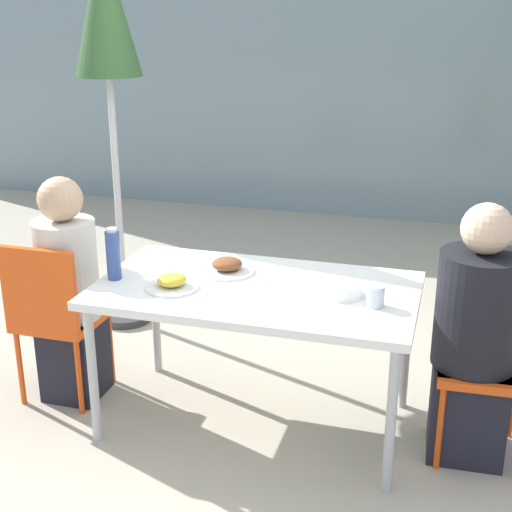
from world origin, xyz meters
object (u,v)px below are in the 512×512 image
at_px(chair_left, 53,310).
at_px(person_left, 69,295).
at_px(drinking_cup, 376,296).
at_px(salad_bowl, 343,289).
at_px(closed_umbrella, 106,27).
at_px(bottle, 113,255).
at_px(chair_right, 484,345).
at_px(person_right, 474,342).

distance_m(chair_left, person_left, 0.11).
bearing_deg(drinking_cup, salad_bowl, 152.82).
relative_size(closed_umbrella, bottle, 9.29).
bearing_deg(bottle, closed_umbrella, 115.79).
distance_m(person_left, closed_umbrella, 1.60).
height_order(closed_umbrella, bottle, closed_umbrella).
xyz_separation_m(person_left, chair_right, (2.04, 0.13, -0.06)).
height_order(person_right, bottle, person_right).
xyz_separation_m(person_right, drinking_cup, (-0.43, -0.12, 0.22)).
xyz_separation_m(person_left, closed_umbrella, (-0.19, 0.95, 1.28)).
relative_size(person_right, drinking_cup, 12.53).
bearing_deg(chair_right, salad_bowl, 8.51).
distance_m(bottle, drinking_cup, 1.24).
xyz_separation_m(person_left, drinking_cup, (1.56, -0.08, 0.21)).
bearing_deg(salad_bowl, chair_left, -176.74).
bearing_deg(person_right, person_left, -1.31).
xyz_separation_m(bottle, drinking_cup, (1.24, 0.02, -0.08)).
height_order(chair_right, bottle, bottle).
relative_size(chair_right, drinking_cup, 9.16).
distance_m(chair_left, salad_bowl, 1.48).
distance_m(chair_right, salad_bowl, 0.69).
height_order(chair_right, person_right, person_right).
bearing_deg(person_left, salad_bowl, 0.13).
distance_m(chair_right, closed_umbrella, 2.72).
height_order(person_left, chair_right, person_left).
xyz_separation_m(person_left, salad_bowl, (1.40, 0.00, 0.19)).
bearing_deg(person_left, closed_umbrella, 101.15).
bearing_deg(person_left, chair_left, -121.98).
xyz_separation_m(person_left, bottle, (0.32, -0.10, 0.28)).
relative_size(chair_right, closed_umbrella, 0.37).
bearing_deg(drinking_cup, closed_umbrella, 149.54).
relative_size(person_left, person_right, 0.99).
xyz_separation_m(chair_left, person_right, (2.04, 0.12, 0.05)).
distance_m(person_right, drinking_cup, 0.50).
xyz_separation_m(chair_right, person_right, (-0.05, -0.08, 0.05)).
bearing_deg(chair_left, chair_right, 5.69).
height_order(chair_right, drinking_cup, chair_right).
relative_size(person_left, drinking_cup, 12.45).
distance_m(chair_right, bottle, 1.77).
distance_m(chair_left, chair_right, 2.10).
distance_m(person_right, bottle, 1.70).
height_order(chair_left, person_left, person_left).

